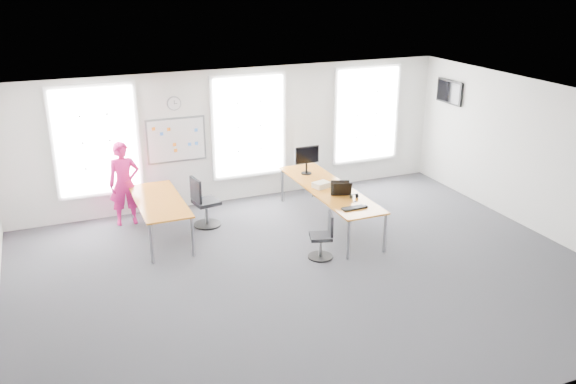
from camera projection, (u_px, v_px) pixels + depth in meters
name	position (u px, v px, depth m)	size (l,w,h in m)	color
floor	(309.00, 273.00, 10.67)	(10.00, 10.00, 0.00)	#2A2A2E
ceiling	(311.00, 105.00, 9.63)	(10.00, 10.00, 0.00)	white
wall_back	(236.00, 136.00, 13.61)	(10.00, 10.00, 0.00)	white
wall_front	(461.00, 311.00, 6.68)	(10.00, 10.00, 0.00)	white
wall_right	(542.00, 159.00, 11.95)	(10.00, 10.00, 0.00)	white
window_left	(96.00, 141.00, 12.44)	(1.60, 0.06, 2.20)	silver
window_mid	(249.00, 126.00, 13.62)	(1.60, 0.06, 2.20)	silver
window_right	(366.00, 114.00, 14.70)	(1.60, 0.06, 2.20)	silver
desk_right	(329.00, 190.00, 12.46)	(0.89, 3.32, 0.81)	#B37525
desk_left	(159.00, 203.00, 11.84)	(0.88, 2.19, 0.80)	#B37525
chair_right	(323.00, 238.00, 11.14)	(0.49, 0.49, 0.87)	black
chair_left	(204.00, 205.00, 12.47)	(0.57, 0.57, 1.07)	black
person	(124.00, 184.00, 12.47)	(0.64, 0.42, 1.75)	#C71564
whiteboard	(176.00, 140.00, 13.08)	(1.20, 0.03, 0.90)	white
wall_clock	(174.00, 103.00, 12.81)	(0.30, 0.30, 0.04)	gray
tv	(450.00, 92.00, 14.25)	(0.06, 0.90, 0.55)	black
keyboard	(354.00, 208.00, 11.36)	(0.46, 0.16, 0.02)	black
mouse	(366.00, 206.00, 11.42)	(0.07, 0.12, 0.04)	black
lens_cap	(355.00, 201.00, 11.71)	(0.06, 0.06, 0.01)	black
headphones	(354.00, 196.00, 11.86)	(0.16, 0.08, 0.09)	black
laptop_sleeve	(341.00, 189.00, 11.95)	(0.38, 0.32, 0.30)	black
paper_stack	(321.00, 185.00, 12.44)	(0.33, 0.24, 0.11)	beige
monitor	(307.00, 157.00, 13.14)	(0.56, 0.23, 0.62)	black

